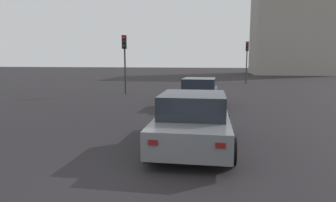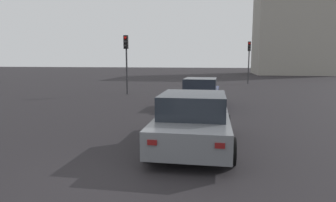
# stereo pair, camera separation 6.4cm
# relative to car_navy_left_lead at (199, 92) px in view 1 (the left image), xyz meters

# --- Properties ---
(ground_plane) EXTENTS (160.00, 160.00, 0.20)m
(ground_plane) POSITION_rel_car_navy_left_lead_xyz_m (-9.85, 1.36, -0.80)
(ground_plane) COLOR black
(car_navy_left_lead) EXTENTS (4.16, 2.08, 1.44)m
(car_navy_left_lead) POSITION_rel_car_navy_left_lead_xyz_m (0.00, 0.00, 0.00)
(car_navy_left_lead) COLOR #141E4C
(car_navy_left_lead) RESTS_ON ground_plane
(car_grey_left_second) EXTENTS (4.36, 2.14, 1.48)m
(car_grey_left_second) POSITION_rel_car_navy_left_lead_xyz_m (-6.90, -0.20, 0.02)
(car_grey_left_second) COLOR slate
(car_grey_left_second) RESTS_ON ground_plane
(traffic_light_near_left) EXTENTS (0.33, 0.31, 4.10)m
(traffic_light_near_left) POSITION_rel_car_navy_left_lead_xyz_m (14.42, -3.85, 2.24)
(traffic_light_near_left) COLOR #2D2D30
(traffic_light_near_left) RESTS_ON ground_plane
(traffic_light_near_right) EXTENTS (0.32, 0.29, 3.99)m
(traffic_light_near_right) POSITION_rel_car_navy_left_lead_xyz_m (4.23, 5.29, 2.17)
(traffic_light_near_right) COLOR #2D2D30
(traffic_light_near_right) RESTS_ON ground_plane
(building_facade_left) EXTENTS (9.65, 11.51, 14.96)m
(building_facade_left) POSITION_rel_car_navy_left_lead_xyz_m (34.70, -12.64, 6.78)
(building_facade_left) COLOR gray
(building_facade_left) RESTS_ON ground_plane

